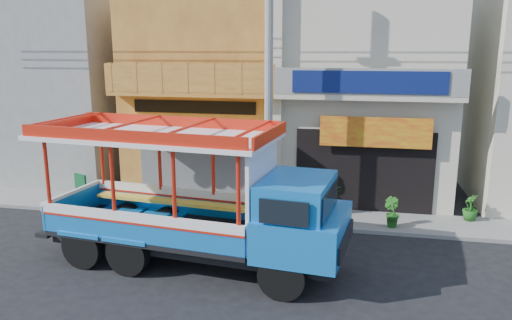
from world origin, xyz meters
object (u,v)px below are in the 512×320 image
at_px(utility_pole, 274,67).
at_px(potted_plant_b, 391,212).
at_px(green_sign, 81,188).
at_px(potted_plant_c, 471,207).
at_px(songthaew_truck, 213,201).
at_px(potted_plant_a, 328,198).

xyz_separation_m(utility_pole, potted_plant_b, (3.74, 0.21, -4.44)).
bearing_deg(green_sign, potted_plant_c, 1.60).
bearing_deg(potted_plant_b, utility_pole, 52.50).
bearing_deg(songthaew_truck, potted_plant_a, 60.92).
xyz_separation_m(potted_plant_b, potted_plant_c, (2.55, 1.13, -0.04)).
relative_size(utility_pole, songthaew_truck, 3.39).
height_order(songthaew_truck, green_sign, songthaew_truck).
bearing_deg(utility_pole, potted_plant_b, 3.19).
xyz_separation_m(utility_pole, green_sign, (-7.38, 0.95, -4.52)).
bearing_deg(potted_plant_a, utility_pole, -167.65).
height_order(potted_plant_a, potted_plant_c, potted_plant_a).
height_order(songthaew_truck, potted_plant_a, songthaew_truck).
xyz_separation_m(utility_pole, potted_plant_a, (1.69, 1.16, -4.41)).
relative_size(green_sign, potted_plant_c, 1.08).
xyz_separation_m(potted_plant_a, potted_plant_c, (4.59, 0.17, -0.07)).
height_order(utility_pole, potted_plant_c, utility_pole).
bearing_deg(potted_plant_a, potted_plant_b, -47.15).
height_order(utility_pole, potted_plant_b, utility_pole).
relative_size(potted_plant_a, potted_plant_b, 1.07).
distance_m(green_sign, potted_plant_a, 9.08).
relative_size(green_sign, potted_plant_a, 0.93).
distance_m(songthaew_truck, potted_plant_a, 5.52).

